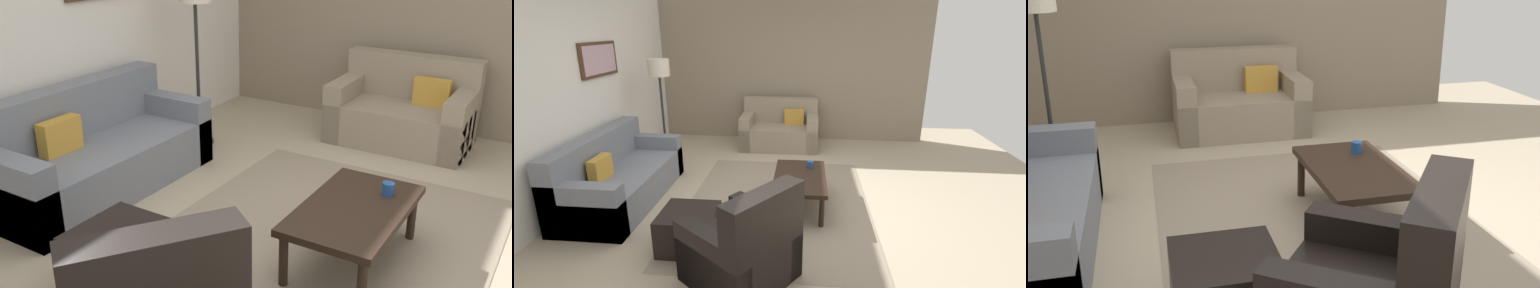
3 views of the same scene
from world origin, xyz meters
TOP-DOWN VIEW (x-y plane):
  - ground_plane at (0.00, 0.00)m, footprint 8.00×8.00m
  - rear_partition at (0.00, 2.60)m, footprint 6.00×0.12m
  - stone_feature_panel at (3.00, 0.00)m, footprint 0.12×5.20m
  - area_rug at (0.00, 0.00)m, footprint 3.02×2.29m
  - couch_main at (-0.07, 2.10)m, footprint 2.01×0.89m
  - couch_loveseat at (2.45, 0.15)m, footprint 0.89×1.40m
  - armchair_leather at (-1.51, 0.16)m, footprint 1.12×1.12m
  - ottoman at (-1.02, 0.83)m, footprint 0.56×0.56m
  - coffee_table at (-0.00, -0.27)m, footprint 1.10×0.64m
  - cup at (0.29, -0.40)m, footprint 0.08×0.08m
  - lamp_standing at (1.25, 1.94)m, footprint 0.32×0.32m
  - framed_artwork at (0.62, 2.51)m, footprint 0.86×0.04m

SIDE VIEW (x-z plane):
  - ground_plane at x=0.00m, z-range 0.00..0.00m
  - area_rug at x=0.00m, z-range 0.00..0.01m
  - ottoman at x=-1.02m, z-range 0.00..0.40m
  - couch_main at x=-0.07m, z-range -0.14..0.74m
  - couch_loveseat at x=2.45m, z-range -0.14..0.74m
  - armchair_leather at x=-1.51m, z-range -0.17..0.78m
  - coffee_table at x=0.00m, z-range 0.15..0.56m
  - cup at x=0.29m, z-range 0.41..0.50m
  - rear_partition at x=0.00m, z-range 0.00..2.80m
  - stone_feature_panel at x=3.00m, z-range 0.00..2.80m
  - lamp_standing at x=1.25m, z-range 0.55..2.26m
  - framed_artwork at x=0.62m, z-range 1.52..1.98m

